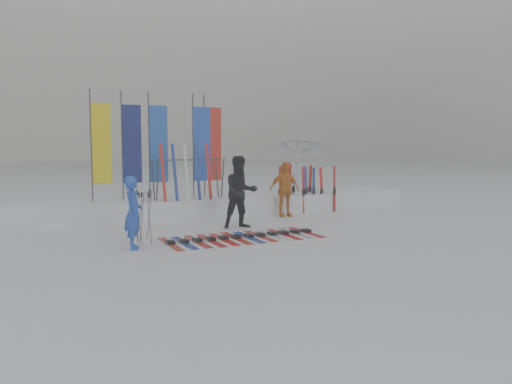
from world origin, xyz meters
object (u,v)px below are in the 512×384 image
ski_rack (188,173)px  person_yellow (284,189)px  person_black (241,192)px  ski_row (242,237)px  person_blue (133,213)px  tent_canopy (299,173)px

ski_rack → person_yellow: bearing=-14.6°
person_black → ski_row: 1.75m
person_blue → person_yellow: 6.00m
person_blue → person_yellow: size_ratio=0.92×
person_black → tent_canopy: bearing=44.3°
ski_rack → person_black: bearing=-70.1°
person_blue → tent_canopy: 8.10m
person_blue → ski_rack: 4.40m
person_blue → tent_canopy: (6.72, 4.49, 0.47)m
person_black → person_yellow: 2.51m
tent_canopy → person_yellow: bearing=-132.7°
person_black → ski_rack: (-0.77, 2.12, 0.42)m
person_yellow → tent_canopy: bearing=50.5°
person_blue → tent_canopy: bearing=-47.7°
person_yellow → tent_canopy: tent_canopy is taller
person_yellow → ski_rack: 3.01m
tent_canopy → ski_rack: tent_canopy is taller
ski_row → ski_rack: ski_rack is taller
person_yellow → tent_canopy: 2.20m
person_blue → ski_row: 2.71m
tent_canopy → ski_rack: 4.41m
person_yellow → ski_row: person_yellow is taller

